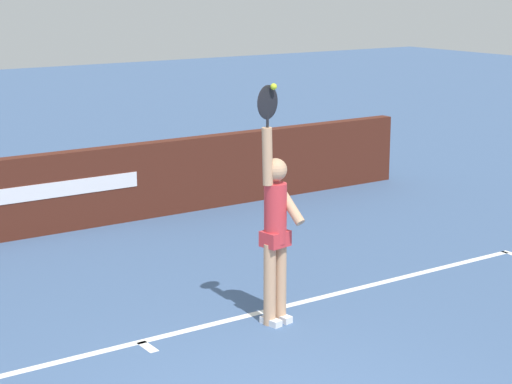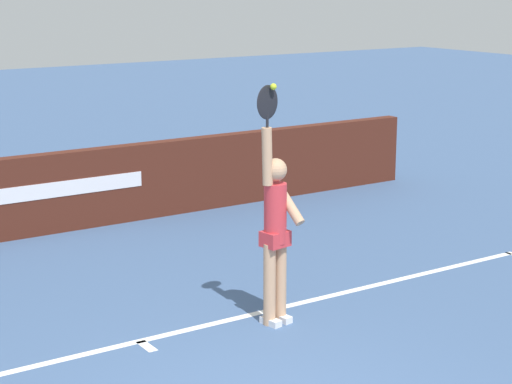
% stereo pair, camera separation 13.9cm
% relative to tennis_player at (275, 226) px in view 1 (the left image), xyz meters
% --- Properties ---
extents(tennis_player, '(0.47, 0.46, 2.50)m').
position_rel_tennis_player_xyz_m(tennis_player, '(0.00, 0.00, 0.00)').
color(tennis_player, tan).
rests_on(tennis_player, ground).
extents(tennis_ball, '(0.06, 0.06, 0.06)m').
position_rel_tennis_player_xyz_m(tennis_ball, '(-0.07, -0.06, 1.44)').
color(tennis_ball, '#CFE42B').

